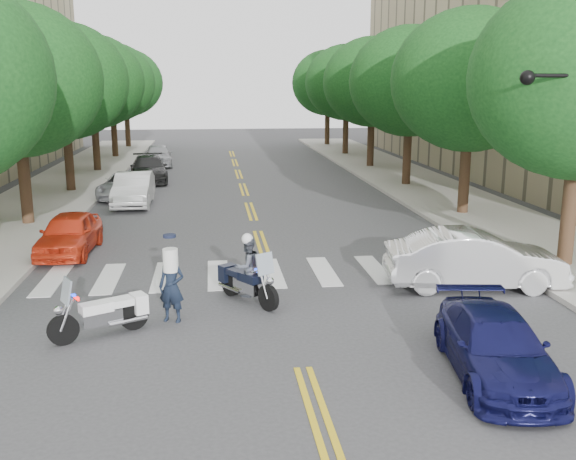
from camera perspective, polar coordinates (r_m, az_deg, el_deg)
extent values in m
plane|color=#38383A|center=(12.76, 1.33, -12.17)|extent=(140.00, 140.00, 0.00)
cube|color=#9E9991|center=(34.76, -19.83, 3.24)|extent=(5.00, 60.00, 0.15)
cube|color=#9E9991|center=(35.66, 11.50, 3.96)|extent=(5.00, 60.00, 0.15)
cylinder|color=#382316|center=(26.69, -22.34, 3.81)|extent=(0.44, 0.44, 3.32)
ellipsoid|color=#113E15|center=(26.43, -23.06, 12.19)|extent=(6.40, 6.40, 5.76)
cylinder|color=#382316|center=(34.40, -18.88, 5.89)|extent=(0.44, 0.44, 3.32)
ellipsoid|color=#113E15|center=(34.20, -19.36, 12.38)|extent=(6.40, 6.40, 5.76)
cylinder|color=#382316|center=(42.22, -16.69, 7.19)|extent=(0.44, 0.44, 3.32)
ellipsoid|color=#113E15|center=(42.06, -17.04, 12.48)|extent=(6.40, 6.40, 5.76)
cylinder|color=#382316|center=(50.10, -15.18, 8.08)|extent=(0.44, 0.44, 3.32)
ellipsoid|color=#113E15|center=(49.96, -15.44, 12.54)|extent=(6.40, 6.40, 5.76)
cylinder|color=#382316|center=(58.01, -14.07, 8.72)|extent=(0.44, 0.44, 3.32)
ellipsoid|color=#113E15|center=(57.89, -14.29, 12.58)|extent=(6.40, 6.40, 5.76)
cylinder|color=#382316|center=(20.68, 23.69, 1.33)|extent=(0.44, 0.44, 3.32)
cylinder|color=#382316|center=(27.77, 15.41, 4.62)|extent=(0.44, 0.44, 3.32)
ellipsoid|color=#113E15|center=(27.52, 15.90, 12.69)|extent=(6.40, 6.40, 5.76)
cylinder|color=#382316|center=(35.24, 10.53, 6.51)|extent=(0.44, 0.44, 3.32)
ellipsoid|color=#113E15|center=(35.05, 10.79, 12.86)|extent=(6.40, 6.40, 5.76)
cylinder|color=#382316|center=(42.91, 7.35, 7.70)|extent=(0.44, 0.44, 3.32)
ellipsoid|color=#113E15|center=(42.75, 7.51, 12.92)|extent=(6.40, 6.40, 5.76)
cylinder|color=#382316|center=(50.68, 5.14, 8.52)|extent=(0.44, 0.44, 3.32)
ellipsoid|color=#113E15|center=(50.54, 5.23, 12.93)|extent=(6.40, 6.40, 5.76)
cylinder|color=#382316|center=(58.51, 3.51, 9.11)|extent=(0.44, 0.44, 3.32)
ellipsoid|color=#113E15|center=(58.39, 3.56, 12.93)|extent=(6.40, 6.40, 5.76)
cylinder|color=black|center=(17.28, 23.84, 12.45)|extent=(2.40, 0.10, 0.10)
sphere|color=black|center=(16.75, 20.51, 12.57)|extent=(0.36, 0.36, 0.36)
cylinder|color=black|center=(15.66, -1.75, -6.05)|extent=(0.48, 0.62, 0.66)
cylinder|color=black|center=(16.83, -5.08, -4.74)|extent=(0.51, 0.64, 0.66)
cube|color=silver|center=(16.24, -3.58, -4.98)|extent=(0.74, 0.90, 0.31)
cube|color=black|center=(16.10, -3.39, -4.24)|extent=(0.67, 0.76, 0.21)
cube|color=black|center=(16.50, -4.51, -3.76)|extent=(0.62, 0.66, 0.15)
cube|color=black|center=(16.87, -5.38, -3.81)|extent=(0.52, 0.48, 0.44)
cube|color=#8C99A5|center=(15.51, -2.06, -3.02)|extent=(0.48, 0.39, 0.53)
cube|color=red|center=(15.75, -2.10, -3.43)|extent=(0.13, 0.13, 0.08)
cube|color=#0C26E5|center=(15.61, -2.77, -3.59)|extent=(0.13, 0.13, 0.08)
imported|color=#474C56|center=(16.10, -3.61, -3.28)|extent=(0.94, 0.89, 1.52)
sphere|color=silver|center=(15.92, -3.64, -0.81)|extent=(0.29, 0.29, 0.29)
cylinder|color=black|center=(14.49, -19.35, -8.38)|extent=(0.65, 0.43, 0.66)
cylinder|color=black|center=(14.94, -13.58, -7.36)|extent=(0.67, 0.47, 0.66)
cube|color=silver|center=(14.67, -16.27, -7.45)|extent=(0.92, 0.69, 0.31)
cube|color=white|center=(14.56, -16.69, -6.61)|extent=(0.77, 0.63, 0.21)
cube|color=white|center=(14.72, -14.72, -6.20)|extent=(0.66, 0.60, 0.16)
cube|color=white|center=(14.90, -13.11, -6.35)|extent=(0.46, 0.52, 0.44)
cube|color=#8C99A5|center=(14.25, -19.11, -5.15)|extent=(0.36, 0.50, 0.53)
cube|color=red|center=(14.24, -18.29, -5.84)|extent=(0.13, 0.13, 0.08)
cube|color=#0C26E5|center=(14.45, -18.57, -5.59)|extent=(0.13, 0.13, 0.08)
imported|color=black|center=(15.07, -10.31, -4.99)|extent=(0.71, 0.58, 1.67)
imported|color=white|center=(18.01, 16.24, -2.54)|extent=(4.90, 2.21, 1.56)
imported|color=#0F1041|center=(12.81, 17.96, -9.78)|extent=(2.23, 4.34, 1.20)
imported|color=red|center=(21.96, -18.86, -0.30)|extent=(1.74, 4.01, 1.35)
imported|color=silver|center=(30.02, -13.56, 3.54)|extent=(1.60, 4.53, 1.49)
imported|color=gray|center=(32.20, -14.35, 3.85)|extent=(2.41, 4.51, 1.21)
imported|color=black|center=(37.34, -12.29, 5.32)|extent=(2.53, 5.17, 1.45)
imported|color=#939498|center=(44.46, -11.45, 6.53)|extent=(2.16, 4.50, 1.48)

